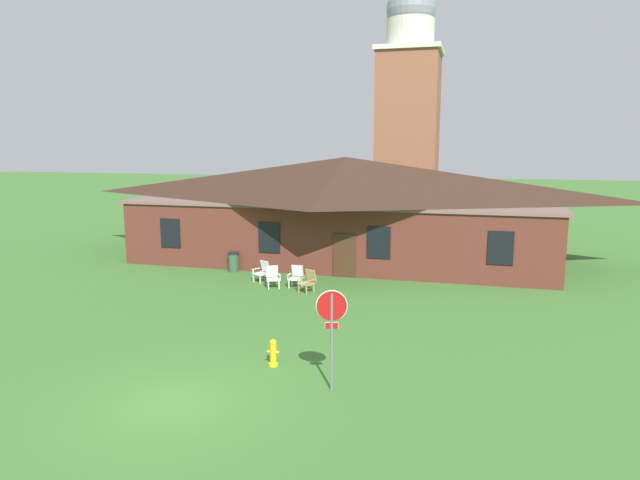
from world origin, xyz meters
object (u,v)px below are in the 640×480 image
at_px(lawn_chair_near_door, 273,276).
at_px(fire_hydrant, 273,353).
at_px(lawn_chair_by_porch, 262,271).
at_px(lawn_chair_left_end, 296,276).
at_px(lawn_chair_middle, 308,281).
at_px(stop_sign, 332,320).
at_px(trash_bin, 233,262).

xyz_separation_m(lawn_chair_near_door, fire_hydrant, (3.10, -8.47, -0.12)).
bearing_deg(lawn_chair_by_porch, lawn_chair_left_end, -16.49).
height_order(lawn_chair_near_door, lawn_chair_middle, same).
relative_size(lawn_chair_left_end, fire_hydrant, 1.21).
bearing_deg(stop_sign, lawn_chair_by_porch, 119.47).
distance_m(stop_sign, lawn_chair_by_porch, 12.12).
height_order(stop_sign, lawn_chair_middle, stop_sign).
bearing_deg(lawn_chair_middle, trash_bin, 149.29).
distance_m(lawn_chair_left_end, trash_bin, 4.46).
relative_size(lawn_chair_middle, fire_hydrant, 1.21).
bearing_deg(trash_bin, lawn_chair_near_door, -39.60).
bearing_deg(stop_sign, trash_bin, 123.78).
xyz_separation_m(lawn_chair_middle, fire_hydrant, (1.37, -8.13, -0.12)).
relative_size(lawn_chair_left_end, trash_bin, 0.98).
distance_m(stop_sign, lawn_chair_left_end, 10.85).
bearing_deg(stop_sign, lawn_chair_middle, 109.96).
bearing_deg(lawn_chair_near_door, lawn_chair_middle, -11.11).
distance_m(stop_sign, fire_hydrant, 2.73).
height_order(stop_sign, lawn_chair_left_end, stop_sign).
xyz_separation_m(stop_sign, fire_hydrant, (-1.99, 1.11, -1.50)).
relative_size(lawn_chair_left_end, lawn_chair_middle, 1.00).
relative_size(lawn_chair_near_door, fire_hydrant, 1.21).
bearing_deg(trash_bin, fire_hydrant, -60.98).
relative_size(lawn_chair_by_porch, fire_hydrant, 1.21).
xyz_separation_m(lawn_chair_near_door, trash_bin, (-2.96, 2.45, -0.00)).
bearing_deg(lawn_chair_near_door, trash_bin, 140.40).
distance_m(lawn_chair_by_porch, trash_bin, 2.63).
height_order(lawn_chair_left_end, trash_bin, trash_bin).
bearing_deg(lawn_chair_left_end, lawn_chair_by_porch, 163.51).
bearing_deg(lawn_chair_near_door, fire_hydrant, -69.91).
relative_size(stop_sign, fire_hydrant, 3.34).
bearing_deg(lawn_chair_middle, fire_hydrant, -80.47).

